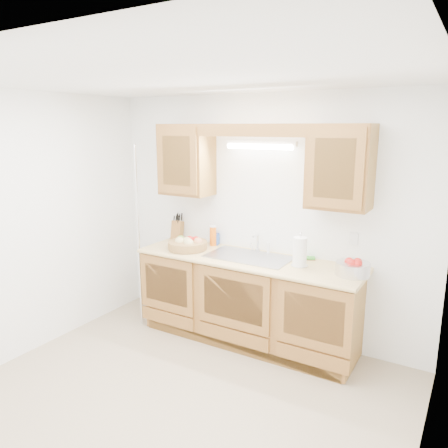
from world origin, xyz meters
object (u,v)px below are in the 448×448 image
Objects in this scene: fruit_basket at (188,244)px; knife_block at (177,230)px; apple_bowl at (353,268)px; paper_towel at (300,252)px.

knife_block reaches higher than fruit_basket.
fruit_basket is at bearing -178.11° from apple_bowl.
knife_block is at bearing 141.06° from fruit_basket.
paper_towel reaches higher than fruit_basket.
paper_towel is (1.23, 0.05, 0.08)m from fruit_basket.
knife_block is (-0.34, 0.27, 0.06)m from fruit_basket.
knife_block reaches higher than apple_bowl.
paper_towel is at bearing -179.69° from apple_bowl.
knife_block is at bearing 174.04° from apple_bowl.
paper_towel reaches higher than apple_bowl.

